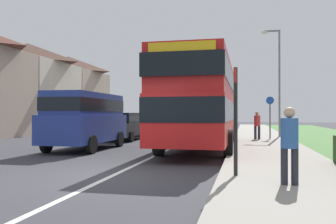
{
  "coord_description": "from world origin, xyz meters",
  "views": [
    {
      "loc": [
        3.2,
        -8.1,
        1.53
      ],
      "look_at": [
        0.56,
        3.99,
        1.6
      ],
      "focal_mm": 37.59,
      "sensor_mm": 36.0,
      "label": 1
    }
  ],
  "objects_px": {
    "parked_car_grey": "(164,121)",
    "cycle_route_sign": "(270,116)",
    "parked_car_red": "(147,123)",
    "pedestrian_walking_away": "(257,124)",
    "pedestrian_at_stop": "(289,142)",
    "parked_van_blue": "(86,117)",
    "double_decker_bus": "(203,100)",
    "street_lamp_mid": "(278,76)",
    "parked_car_black": "(123,125)",
    "bus_stop_sign": "(236,114)"
  },
  "relations": [
    {
      "from": "pedestrian_at_stop",
      "to": "pedestrian_walking_away",
      "type": "distance_m",
      "value": 12.84
    },
    {
      "from": "double_decker_bus",
      "to": "bus_stop_sign",
      "type": "xyz_separation_m",
      "value": [
        1.6,
        -7.16,
        -0.6
      ]
    },
    {
      "from": "parked_car_grey",
      "to": "street_lamp_mid",
      "type": "distance_m",
      "value": 11.32
    },
    {
      "from": "pedestrian_at_stop",
      "to": "street_lamp_mid",
      "type": "xyz_separation_m",
      "value": [
        1.15,
        15.68,
        2.97
      ]
    },
    {
      "from": "parked_car_red",
      "to": "pedestrian_at_stop",
      "type": "height_order",
      "value": "pedestrian_at_stop"
    },
    {
      "from": "street_lamp_mid",
      "to": "parked_car_grey",
      "type": "bearing_deg",
      "value": 143.98
    },
    {
      "from": "parked_van_blue",
      "to": "cycle_route_sign",
      "type": "distance_m",
      "value": 10.49
    },
    {
      "from": "parked_van_blue",
      "to": "parked_car_grey",
      "type": "height_order",
      "value": "parked_van_blue"
    },
    {
      "from": "parked_car_red",
      "to": "bus_stop_sign",
      "type": "bearing_deg",
      "value": -67.54
    },
    {
      "from": "double_decker_bus",
      "to": "pedestrian_at_stop",
      "type": "relative_size",
      "value": 6.41
    },
    {
      "from": "pedestrian_at_stop",
      "to": "cycle_route_sign",
      "type": "distance_m",
      "value": 13.37
    },
    {
      "from": "pedestrian_walking_away",
      "to": "bus_stop_sign",
      "type": "relative_size",
      "value": 0.64
    },
    {
      "from": "parked_car_black",
      "to": "cycle_route_sign",
      "type": "height_order",
      "value": "cycle_route_sign"
    },
    {
      "from": "parked_van_blue",
      "to": "cycle_route_sign",
      "type": "bearing_deg",
      "value": 39.61
    },
    {
      "from": "pedestrian_walking_away",
      "to": "cycle_route_sign",
      "type": "distance_m",
      "value": 1.0
    },
    {
      "from": "pedestrian_walking_away",
      "to": "parked_car_grey",
      "type": "bearing_deg",
      "value": 128.94
    },
    {
      "from": "parked_car_grey",
      "to": "double_decker_bus",
      "type": "bearing_deg",
      "value": -70.46
    },
    {
      "from": "parked_car_red",
      "to": "parked_car_grey",
      "type": "bearing_deg",
      "value": 88.62
    },
    {
      "from": "bus_stop_sign",
      "to": "street_lamp_mid",
      "type": "height_order",
      "value": "street_lamp_mid"
    },
    {
      "from": "parked_car_grey",
      "to": "street_lamp_mid",
      "type": "height_order",
      "value": "street_lamp_mid"
    },
    {
      "from": "bus_stop_sign",
      "to": "parked_car_black",
      "type": "bearing_deg",
      "value": 120.93
    },
    {
      "from": "parked_car_black",
      "to": "pedestrian_walking_away",
      "type": "height_order",
      "value": "pedestrian_walking_away"
    },
    {
      "from": "pedestrian_at_stop",
      "to": "cycle_route_sign",
      "type": "height_order",
      "value": "cycle_route_sign"
    },
    {
      "from": "parked_car_black",
      "to": "bus_stop_sign",
      "type": "bearing_deg",
      "value": -59.07
    },
    {
      "from": "parked_car_red",
      "to": "pedestrian_walking_away",
      "type": "bearing_deg",
      "value": -29.29
    },
    {
      "from": "pedestrian_walking_away",
      "to": "bus_stop_sign",
      "type": "height_order",
      "value": "bus_stop_sign"
    },
    {
      "from": "pedestrian_walking_away",
      "to": "parked_car_red",
      "type": "bearing_deg",
      "value": 150.71
    },
    {
      "from": "parked_car_red",
      "to": "bus_stop_sign",
      "type": "relative_size",
      "value": 1.73
    },
    {
      "from": "parked_car_grey",
      "to": "cycle_route_sign",
      "type": "relative_size",
      "value": 1.68
    },
    {
      "from": "bus_stop_sign",
      "to": "double_decker_bus",
      "type": "bearing_deg",
      "value": 102.6
    },
    {
      "from": "parked_van_blue",
      "to": "street_lamp_mid",
      "type": "xyz_separation_m",
      "value": [
        8.7,
        9.02,
        2.53
      ]
    },
    {
      "from": "pedestrian_walking_away",
      "to": "parked_van_blue",
      "type": "bearing_deg",
      "value": -139.99
    },
    {
      "from": "parked_car_grey",
      "to": "pedestrian_walking_away",
      "type": "relative_size",
      "value": 2.54
    },
    {
      "from": "parked_van_blue",
      "to": "parked_car_black",
      "type": "relative_size",
      "value": 1.18
    },
    {
      "from": "parked_van_blue",
      "to": "pedestrian_at_stop",
      "type": "height_order",
      "value": "parked_van_blue"
    },
    {
      "from": "parked_van_blue",
      "to": "parked_car_grey",
      "type": "relative_size",
      "value": 1.17
    },
    {
      "from": "double_decker_bus",
      "to": "pedestrian_at_stop",
      "type": "xyz_separation_m",
      "value": [
        2.67,
        -8.0,
        -1.17
      ]
    },
    {
      "from": "pedestrian_walking_away",
      "to": "double_decker_bus",
      "type": "bearing_deg",
      "value": -117.2
    },
    {
      "from": "parked_van_blue",
      "to": "pedestrian_at_stop",
      "type": "bearing_deg",
      "value": -41.43
    },
    {
      "from": "parked_car_black",
      "to": "cycle_route_sign",
      "type": "relative_size",
      "value": 1.67
    },
    {
      "from": "parked_car_red",
      "to": "pedestrian_at_stop",
      "type": "bearing_deg",
      "value": -65.49
    },
    {
      "from": "parked_van_blue",
      "to": "parked_car_black",
      "type": "height_order",
      "value": "parked_van_blue"
    },
    {
      "from": "parked_car_red",
      "to": "parked_car_grey",
      "type": "height_order",
      "value": "parked_car_grey"
    },
    {
      "from": "pedestrian_walking_away",
      "to": "pedestrian_at_stop",
      "type": "bearing_deg",
      "value": -89.15
    },
    {
      "from": "parked_car_red",
      "to": "pedestrian_at_stop",
      "type": "relative_size",
      "value": 2.7
    },
    {
      "from": "parked_car_black",
      "to": "bus_stop_sign",
      "type": "distance_m",
      "value": 13.0
    },
    {
      "from": "parked_car_grey",
      "to": "pedestrian_walking_away",
      "type": "bearing_deg",
      "value": -51.06
    },
    {
      "from": "parked_car_red",
      "to": "cycle_route_sign",
      "type": "distance_m",
      "value": 9.16
    },
    {
      "from": "parked_car_red",
      "to": "bus_stop_sign",
      "type": "height_order",
      "value": "bus_stop_sign"
    },
    {
      "from": "double_decker_bus",
      "to": "parked_car_grey",
      "type": "distance_m",
      "value": 15.0
    }
  ]
}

